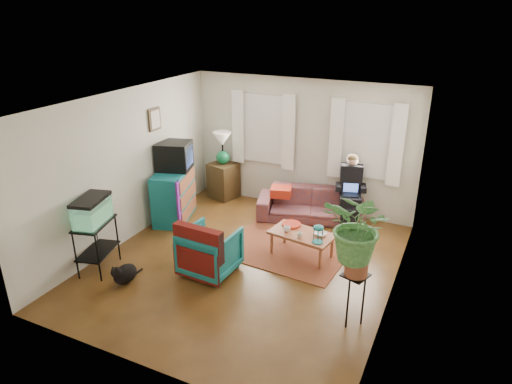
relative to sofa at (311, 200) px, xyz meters
The scene contains 31 objects.
floor 2.12m from the sofa, 100.69° to the right, with size 4.50×5.00×0.01m, color #4F2B14.
ceiling 3.04m from the sofa, 100.69° to the right, with size 4.50×5.00×0.01m, color white.
wall_back 1.08m from the sofa, 130.70° to the left, with size 4.50×0.01×2.60m, color silver.
wall_front 4.66m from the sofa, 94.86° to the right, with size 4.50×0.01×2.60m, color silver.
wall_left 3.46m from the sofa, 142.14° to the right, with size 0.01×5.00×2.60m, color silver.
wall_right 2.91m from the sofa, 47.74° to the right, with size 0.01×5.00×2.60m, color silver.
window_left 1.71m from the sofa, 160.09° to the left, with size 1.08×0.04×1.38m, color white.
window_right 1.51m from the sofa, 26.49° to the left, with size 1.08×0.04×1.38m, color white.
curtains_left 1.69m from the sofa, 163.57° to the left, with size 1.36×0.06×1.50m, color white.
curtains_right 1.48m from the sofa, 22.08° to the left, with size 1.36×0.06×1.50m, color white.
picture_frame 3.26m from the sofa, 155.24° to the right, with size 0.04×0.32×0.40m, color #3D2616.
area_rug 1.36m from the sofa, 88.20° to the right, with size 2.00×1.60×0.01m, color brown.
sofa is the anchor object (origin of this frame).
seated_person 0.75m from the sofa, 16.29° to the left, with size 0.50×0.62×1.20m, color black, non-canonical shape.
side_table 2.05m from the sofa, behind, with size 0.52×0.52×0.76m, color #381D15.
table_lamp 2.16m from the sofa, behind, with size 0.39×0.39×0.69m, color white, non-canonical shape.
dresser 2.63m from the sofa, 154.89° to the right, with size 0.54×1.09×0.98m, color #12696E.
crt_tv 2.73m from the sofa, 157.20° to the right, with size 0.60×0.54×0.52m, color black.
aquarium_stand 3.96m from the sofa, 127.10° to the right, with size 0.40×0.72×0.80m, color black.
aquarium 4.01m from the sofa, 127.10° to the right, with size 0.36×0.66×0.42m, color #7FD899.
black_cat 3.74m from the sofa, 118.25° to the right, with size 0.28×0.42×0.36m, color black.
armchair 2.59m from the sofa, 107.44° to the right, with size 0.77×0.72×0.79m, color #136673.
serape_throw 2.90m from the sofa, 105.92° to the right, with size 0.80×0.18×0.65m, color #9E0A0A.
coffee_table 1.47m from the sofa, 76.83° to the right, with size 1.02×0.56×0.42m, color olive.
cup_a 1.48m from the sofa, 86.54° to the right, with size 0.12×0.12×0.09m, color white.
cup_b 1.64m from the sofa, 77.52° to the right, with size 0.09×0.09×0.09m, color beige.
bowl 1.51m from the sofa, 65.64° to the right, with size 0.20×0.20×0.05m, color white.
snack_tray 1.25m from the sofa, 86.36° to the right, with size 0.32×0.32×0.04m, color #B21414.
birdcage 1.75m from the sofa, 67.76° to the right, with size 0.17×0.17×0.30m, color #115B6B, non-canonical shape.
plant_stand 3.15m from the sofa, 61.26° to the right, with size 0.31×0.31×0.74m, color black.
potted_plant 3.27m from the sofa, 61.26° to the right, with size 0.84×0.73×0.94m, color #599947.
Camera 1 is at (2.86, -5.65, 3.86)m, focal length 32.00 mm.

